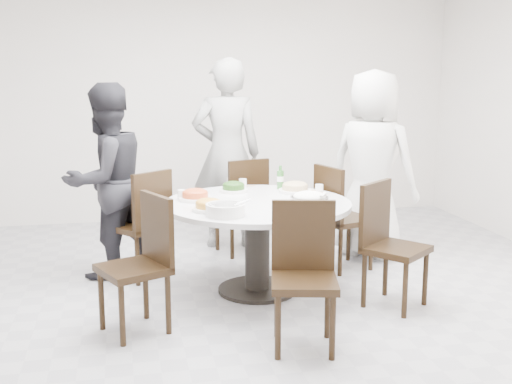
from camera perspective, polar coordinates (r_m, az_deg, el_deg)
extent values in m
cube|color=#A3A2A6|center=(5.06, 0.45, -9.88)|extent=(6.00, 6.00, 0.01)
cube|color=silver|center=(7.69, -4.39, 8.00)|extent=(6.00, 0.01, 2.80)
cube|color=silver|center=(1.95, 19.77, -1.73)|extent=(6.00, 0.01, 2.80)
cylinder|color=silver|center=(5.21, 0.11, -4.91)|extent=(1.50, 1.50, 0.75)
cube|color=black|center=(5.85, 7.94, -2.23)|extent=(0.52, 0.52, 0.95)
cube|color=black|center=(6.29, -1.43, -1.19)|extent=(0.52, 0.52, 0.95)
cube|color=black|center=(5.64, -10.39, -2.79)|extent=(0.59, 0.59, 0.95)
cube|color=black|center=(4.48, -10.87, -6.47)|extent=(0.55, 0.55, 0.95)
cube|color=black|center=(4.16, 4.32, -7.68)|extent=(0.50, 0.50, 0.95)
cube|color=black|center=(4.98, 12.36, -4.74)|extent=(0.59, 0.59, 0.95)
imported|color=silver|center=(6.19, 10.31, 2.40)|extent=(1.01, 1.03, 1.79)
imported|color=black|center=(6.46, -2.63, 3.42)|extent=(0.73, 0.52, 1.90)
imported|color=black|center=(5.67, -13.17, 0.95)|extent=(1.04, 1.01, 1.68)
cylinder|color=white|center=(5.52, -2.01, 0.32)|extent=(0.24, 0.24, 0.06)
cylinder|color=white|center=(5.50, 3.49, 0.35)|extent=(0.28, 0.28, 0.08)
cylinder|color=white|center=(5.19, -5.43, -0.34)|extent=(0.27, 0.27, 0.07)
cylinder|color=white|center=(5.06, 5.18, -0.69)|extent=(0.26, 0.26, 0.06)
cylinder|color=white|center=(4.81, -4.23, -1.29)|extent=(0.26, 0.26, 0.07)
cylinder|color=silver|center=(4.74, 4.76, -1.15)|extent=(0.28, 0.28, 0.12)
cylinder|color=white|center=(4.64, -2.73, -1.59)|extent=(0.29, 0.29, 0.09)
cylinder|color=#2B6729|center=(5.64, 2.18, 1.32)|extent=(0.06, 0.06, 0.21)
cylinder|color=white|center=(5.70, -1.51, 0.77)|extent=(0.07, 0.07, 0.08)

